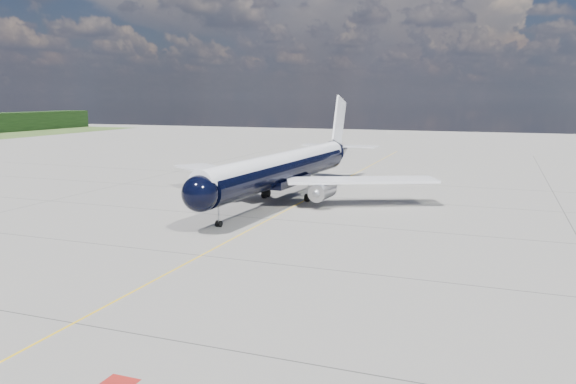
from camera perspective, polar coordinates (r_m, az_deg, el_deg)
name	(u,v)px	position (r m, az deg, el deg)	size (l,w,h in m)	color
ground	(286,210)	(64.91, -0.17, -1.86)	(320.00, 320.00, 0.00)	gray
taxiway_centerline	(270,219)	(60.36, -1.85, -2.74)	(0.16, 160.00, 0.01)	yellow
main_airliner	(287,168)	(70.99, -0.15, 2.49)	(37.55, 45.78, 13.22)	black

